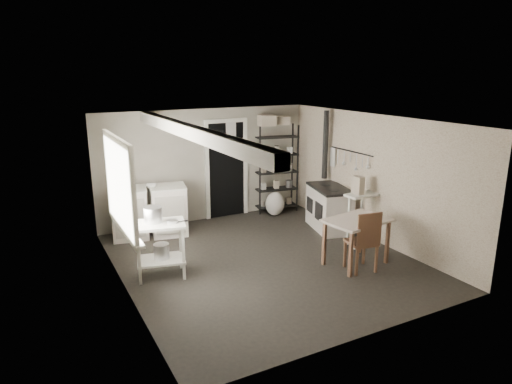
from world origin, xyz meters
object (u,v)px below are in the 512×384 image
base_cabinets (149,212)px  shelf_rack (276,169)px  chair (361,241)px  stockpot (153,217)px  stove (329,207)px  prep_table (161,251)px  work_table (356,242)px  flour_sack (275,204)px

base_cabinets → shelf_rack: size_ratio=0.75×
shelf_rack → chair: shelf_rack is taller
stockpot → stove: (3.60, 0.47, -0.50)m
prep_table → stockpot: (-0.06, 0.07, 0.54)m
prep_table → stockpot: stockpot is taller
stove → work_table: 1.70m
shelf_rack → stove: 1.64m
base_cabinets → shelf_rack: 2.96m
prep_table → chair: (2.82, -1.24, 0.08)m
base_cabinets → shelf_rack: bearing=16.4°
work_table → stove: bearing=67.8°
stockpot → shelf_rack: (3.30, 2.00, 0.01)m
prep_table → chair: bearing=-23.7°
base_cabinets → stove: 3.46m
stove → flour_sack: stove is taller
stove → prep_table: bearing=-157.6°
stockpot → flour_sack: stockpot is taller
base_cabinets → chair: chair is taller
base_cabinets → work_table: 3.84m
stockpot → base_cabinets: size_ratio=0.21×
shelf_rack → stove: shelf_rack is taller
prep_table → stockpot: bearing=130.9°
stockpot → prep_table: bearing=-49.1°
base_cabinets → stove: size_ratio=1.33×
stockpot → chair: 3.20m
prep_table → shelf_rack: (3.23, 2.07, 0.55)m
stove → chair: 1.92m
work_table → flour_sack: size_ratio=1.95×
prep_table → stove: stove is taller
base_cabinets → flour_sack: base_cabinets is taller
prep_table → flour_sack: 3.54m
stockpot → stove: bearing=7.4°
work_table → chair: bearing=-110.3°
work_table → prep_table: bearing=160.5°
chair → work_table: bearing=77.8°
chair → flour_sack: size_ratio=1.92×
base_cabinets → flour_sack: (2.72, -0.02, -0.22)m
prep_table → stove: (3.54, 0.54, 0.04)m
stove → work_table: stove is taller
stockpot → chair: (2.88, -1.31, -0.45)m
base_cabinets → chair: 3.95m
base_cabinets → work_table: bearing=-36.4°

